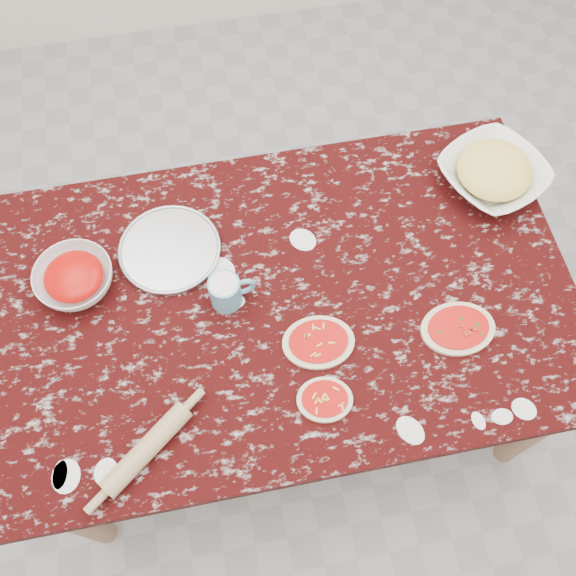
# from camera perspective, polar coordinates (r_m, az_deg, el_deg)

# --- Properties ---
(ground) EXTENTS (4.00, 4.00, 0.00)m
(ground) POSITION_cam_1_polar(r_m,az_deg,el_deg) (2.45, 0.00, -8.38)
(ground) COLOR gray
(worktable) EXTENTS (1.60, 1.00, 0.75)m
(worktable) POSITION_cam_1_polar(r_m,az_deg,el_deg) (1.82, 0.00, -1.86)
(worktable) COLOR black
(worktable) RESTS_ON ground
(pizza_tray) EXTENTS (0.31, 0.31, 0.01)m
(pizza_tray) POSITION_cam_1_polar(r_m,az_deg,el_deg) (1.84, -10.67, 3.43)
(pizza_tray) COLOR #B2B2B7
(pizza_tray) RESTS_ON worktable
(sauce_bowl) EXTENTS (0.28, 0.28, 0.07)m
(sauce_bowl) POSITION_cam_1_polar(r_m,az_deg,el_deg) (1.83, -18.76, 0.81)
(sauce_bowl) COLOR white
(sauce_bowl) RESTS_ON worktable
(cheese_bowl) EXTENTS (0.40, 0.40, 0.07)m
(cheese_bowl) POSITION_cam_1_polar(r_m,az_deg,el_deg) (2.02, 18.05, 9.78)
(cheese_bowl) COLOR white
(cheese_bowl) RESTS_ON worktable
(flour_mug) EXTENTS (0.13, 0.09, 0.10)m
(flour_mug) POSITION_cam_1_polar(r_m,az_deg,el_deg) (1.70, -5.59, -0.29)
(flour_mug) COLOR #5AA2C4
(flour_mug) RESTS_ON worktable
(pizza_left) EXTENTS (0.20, 0.16, 0.02)m
(pizza_left) POSITION_cam_1_polar(r_m,az_deg,el_deg) (1.69, 2.78, -4.93)
(pizza_left) COLOR beige
(pizza_left) RESTS_ON worktable
(pizza_mid) EXTENTS (0.16, 0.14, 0.02)m
(pizza_mid) POSITION_cam_1_polar(r_m,az_deg,el_deg) (1.64, 3.35, -10.07)
(pizza_mid) COLOR beige
(pizza_mid) RESTS_ON worktable
(pizza_right) EXTENTS (0.20, 0.16, 0.02)m
(pizza_right) POSITION_cam_1_polar(r_m,az_deg,el_deg) (1.76, 15.15, -3.56)
(pizza_right) COLOR beige
(pizza_right) RESTS_ON worktable
(rolling_pin) EXTENTS (0.24, 0.21, 0.05)m
(rolling_pin) POSITION_cam_1_polar(r_m,az_deg,el_deg) (1.62, -12.68, -14.03)
(rolling_pin) COLOR tan
(rolling_pin) RESTS_ON worktable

